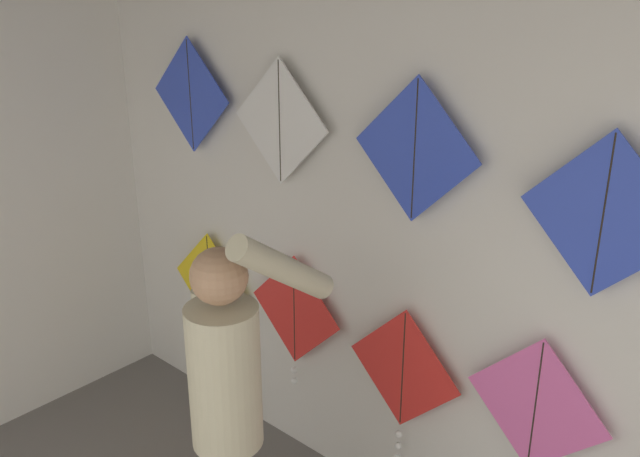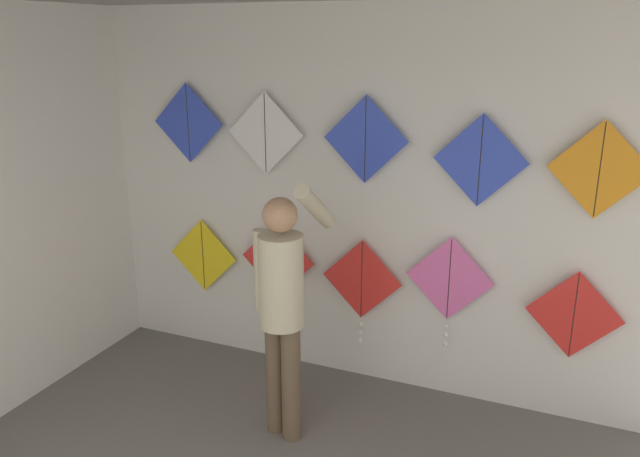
# 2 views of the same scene
# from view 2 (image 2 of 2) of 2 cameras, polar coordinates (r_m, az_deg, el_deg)

# --- Properties ---
(back_panel) EXTENTS (5.09, 0.06, 2.80)m
(back_panel) POSITION_cam_2_polar(r_m,az_deg,el_deg) (4.58, 4.14, 2.35)
(back_panel) COLOR silver
(back_panel) RESTS_ON ground
(shopkeeper) EXTENTS (0.43, 0.56, 1.75)m
(shopkeeper) POSITION_cam_2_polar(r_m,az_deg,el_deg) (3.98, -3.46, -6.32)
(shopkeeper) COLOR brown
(shopkeeper) RESTS_ON ground
(kite_0) EXTENTS (0.62, 0.01, 0.62)m
(kite_0) POSITION_cam_2_polar(r_m,az_deg,el_deg) (5.26, -10.64, -2.46)
(kite_0) COLOR yellow
(kite_1) EXTENTS (0.62, 0.04, 0.76)m
(kite_1) POSITION_cam_2_polar(r_m,az_deg,el_deg) (4.92, -3.90, -3.09)
(kite_1) COLOR red
(kite_2) EXTENTS (0.62, 0.04, 0.83)m
(kite_2) POSITION_cam_2_polar(r_m,az_deg,el_deg) (4.69, 3.83, -5.07)
(kite_2) COLOR red
(kite_3) EXTENTS (0.62, 0.04, 0.83)m
(kite_3) POSITION_cam_2_polar(r_m,az_deg,el_deg) (4.50, 11.71, -4.95)
(kite_3) COLOR pink
(kite_4) EXTENTS (0.62, 0.01, 0.62)m
(kite_4) POSITION_cam_2_polar(r_m,az_deg,el_deg) (4.48, 22.20, -7.34)
(kite_4) COLOR red
(kite_5) EXTENTS (0.62, 0.01, 0.62)m
(kite_5) POSITION_cam_2_polar(r_m,az_deg,el_deg) (5.04, -11.97, 9.41)
(kite_5) COLOR blue
(kite_6) EXTENTS (0.62, 0.01, 0.62)m
(kite_6) POSITION_cam_2_polar(r_m,az_deg,el_deg) (4.70, -5.02, 8.66)
(kite_6) COLOR white
(kite_7) EXTENTS (0.62, 0.01, 0.62)m
(kite_7) POSITION_cam_2_polar(r_m,az_deg,el_deg) (4.39, 4.18, 8.11)
(kite_7) COLOR blue
(kite_8) EXTENTS (0.62, 0.01, 0.62)m
(kite_8) POSITION_cam_2_polar(r_m,az_deg,el_deg) (4.23, 14.45, 6.03)
(kite_8) COLOR blue
(kite_9) EXTENTS (0.62, 0.01, 0.62)m
(kite_9) POSITION_cam_2_polar(r_m,az_deg,el_deg) (4.19, 24.20, 4.90)
(kite_9) COLOR orange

